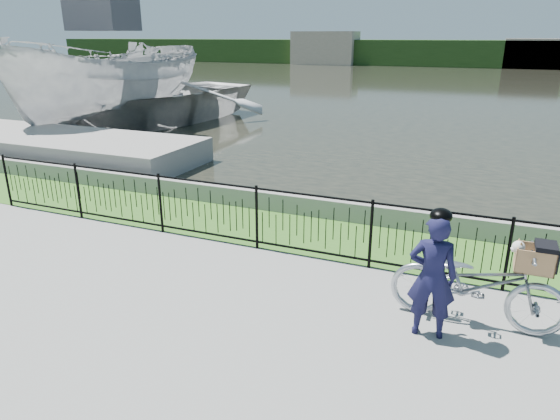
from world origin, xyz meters
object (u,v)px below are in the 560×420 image
at_px(boat_near, 110,82).
at_px(boat_far, 146,98).
at_px(bicycle_rig, 478,283).
at_px(cyclist, 432,275).
at_px(dock, 47,145).

xyz_separation_m(boat_near, boat_far, (-0.06, 2.15, -0.82)).
relative_size(bicycle_rig, boat_near, 0.23).
distance_m(cyclist, boat_far, 17.61).
relative_size(dock, boat_near, 1.05).
bearing_deg(cyclist, boat_far, 138.01).
bearing_deg(boat_near, cyclist, -36.48).
xyz_separation_m(cyclist, boat_near, (-13.02, 9.63, 1.06)).
xyz_separation_m(dock, boat_far, (-0.98, 6.28, 0.71)).
xyz_separation_m(dock, boat_near, (-0.91, 4.13, 1.54)).
xyz_separation_m(dock, cyclist, (12.11, -5.50, 0.47)).
xyz_separation_m(bicycle_rig, boat_near, (-13.55, 9.14, 1.31)).
distance_m(cyclist, boat_near, 16.23).
xyz_separation_m(dock, bicycle_rig, (12.63, -5.01, 0.22)).
bearing_deg(boat_far, dock, -81.14).
relative_size(boat_near, boat_far, 0.81).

